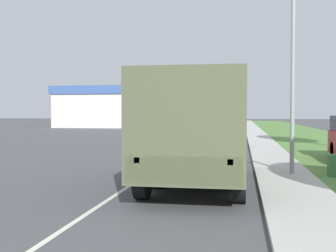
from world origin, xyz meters
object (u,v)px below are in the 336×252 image
object	(u,v)px
car_second_ahead	(227,128)
military_truck	(199,127)
car_nearest_ahead	(217,137)
lamp_post	(286,48)

from	to	relation	value
car_second_ahead	military_truck	bearing A→B (deg)	-90.02
military_truck	car_nearest_ahead	distance (m)	12.99
car_nearest_ahead	lamp_post	world-z (taller)	lamp_post
car_nearest_ahead	car_second_ahead	distance (m)	11.89
lamp_post	car_nearest_ahead	bearing A→B (deg)	104.46
car_nearest_ahead	military_truck	bearing A→B (deg)	-89.14
car_nearest_ahead	car_second_ahead	size ratio (longest dim) A/B	1.07
lamp_post	car_second_ahead	bearing A→B (deg)	96.49
lamp_post	military_truck	bearing A→B (deg)	-140.36
car_second_ahead	lamp_post	bearing A→B (deg)	-83.51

